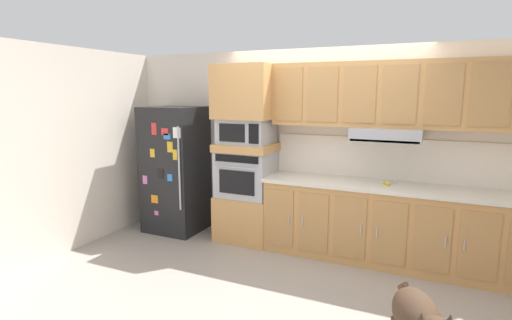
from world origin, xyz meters
name	(u,v)px	position (x,y,z in m)	size (l,w,h in m)	color
ground_plane	(293,274)	(0.00, 0.00, 0.00)	(9.60, 9.60, 0.00)	#9E9389
back_kitchen_wall	(323,148)	(0.00, 1.11, 1.25)	(6.20, 0.12, 2.50)	silver
side_panel_left	(94,146)	(-2.80, 0.00, 1.25)	(0.12, 7.10, 2.50)	silver
refrigerator	(175,169)	(-2.00, 0.68, 0.88)	(0.76, 0.73, 1.76)	black
oven_base_cabinet	(247,217)	(-0.92, 0.75, 0.30)	(0.74, 0.62, 0.60)	tan
built_in_oven	(247,173)	(-0.92, 0.75, 0.90)	(0.70, 0.62, 0.60)	#A8AAAF
appliance_mid_shelf	(247,147)	(-0.92, 0.75, 1.25)	(0.74, 0.62, 0.10)	tan
microwave	(246,131)	(-0.92, 0.75, 1.46)	(0.64, 0.54, 0.32)	#A8AAAF
appliance_upper_cabinet	(246,92)	(-0.92, 0.75, 1.96)	(0.74, 0.62, 0.68)	tan
lower_cabinet_run	(392,226)	(0.93, 0.75, 0.44)	(2.95, 0.63, 0.88)	tan
countertop_slab	(394,187)	(0.93, 0.75, 0.90)	(2.99, 0.64, 0.04)	silver
backsplash_panel	(398,160)	(0.93, 1.04, 1.17)	(2.99, 0.02, 0.50)	white
upper_cabinet_with_hood	(400,97)	(0.92, 0.87, 1.90)	(2.95, 0.48, 0.88)	tan
screwdriver	(387,184)	(0.85, 0.76, 0.93)	(0.16, 0.17, 0.03)	yellow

